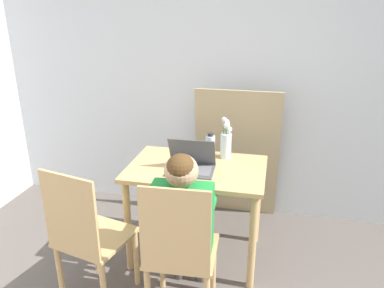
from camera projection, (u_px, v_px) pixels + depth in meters
wall_back at (247, 74)px, 3.10m from camera, size 6.40×0.05×2.50m
dining_table at (197, 182)px, 2.66m from camera, size 0.96×0.64×0.73m
chair_occupied at (180, 252)px, 2.12m from camera, size 0.42×0.42×0.94m
chair_spare at (88, 237)px, 2.26m from camera, size 0.48×0.48×0.94m
person_seated at (183, 213)px, 2.17m from camera, size 0.37×0.44×1.05m
laptop at (191, 163)px, 2.56m from camera, size 0.33×0.25×0.22m
flower_vase at (226, 141)px, 2.74m from camera, size 0.08×0.08×0.31m
water_bottle at (210, 147)px, 2.72m from camera, size 0.07×0.07×0.20m
cardboard_panel at (237, 155)px, 3.22m from camera, size 0.71×0.18×1.16m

